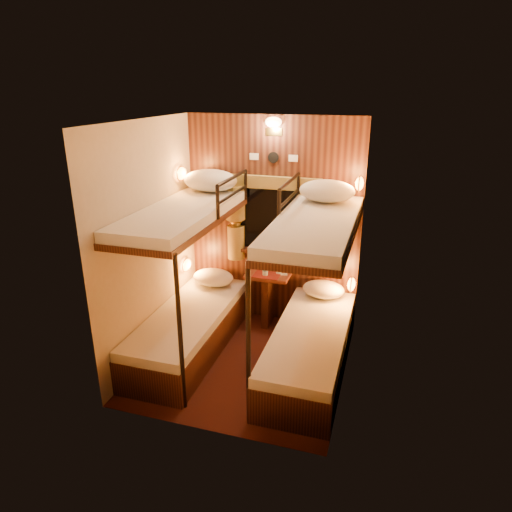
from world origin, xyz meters
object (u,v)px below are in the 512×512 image
(bunk_left, at_px, (189,302))
(bunk_right, at_px, (311,319))
(bottle_left, at_px, (265,267))
(bottle_right, at_px, (279,264))
(table, at_px, (268,292))

(bunk_left, relative_size, bunk_right, 1.00)
(bottle_left, bearing_deg, bunk_right, -47.19)
(bunk_left, bearing_deg, bunk_right, 0.00)
(bunk_left, height_order, bottle_right, bunk_left)
(bunk_right, distance_m, bottle_right, 0.99)
(bunk_left, height_order, bottle_left, bunk_left)
(bunk_left, xyz_separation_m, bottle_right, (0.76, 0.82, 0.20))
(table, height_order, bottle_right, bottle_right)
(bunk_right, xyz_separation_m, bottle_right, (-0.53, 0.82, 0.20))
(bunk_left, bearing_deg, bottle_left, 48.77)
(table, distance_m, bottle_right, 0.37)
(bunk_left, xyz_separation_m, table, (0.65, 0.78, -0.14))
(bunk_left, bearing_deg, table, 50.33)
(bunk_right, height_order, bottle_left, bunk_right)
(bunk_left, xyz_separation_m, bottle_left, (0.63, 0.72, 0.19))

